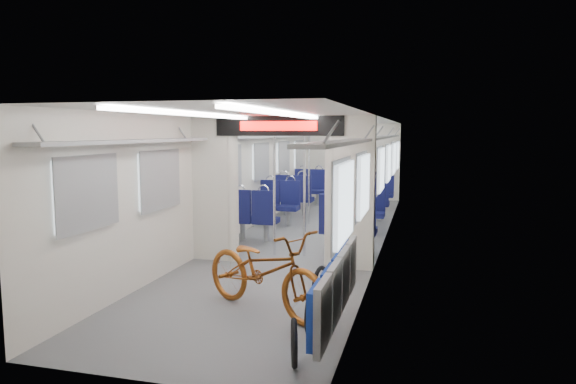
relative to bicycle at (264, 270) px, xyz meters
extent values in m
plane|color=#515456|center=(-0.42, 4.17, -0.49)|extent=(12.00, 12.00, 0.00)
cube|color=beige|center=(-1.87, 4.17, 0.66)|extent=(0.02, 12.00, 2.30)
cube|color=beige|center=(1.03, 4.17, 0.66)|extent=(0.02, 12.00, 2.30)
cube|color=beige|center=(-0.42, 10.17, 0.66)|extent=(2.90, 0.02, 2.30)
cube|color=beige|center=(-0.42, -1.83, 0.66)|extent=(2.90, 0.02, 2.30)
cube|color=silver|center=(-0.42, 4.17, 1.81)|extent=(2.90, 12.00, 0.02)
cube|color=white|center=(-0.97, 4.17, 1.78)|extent=(0.12, 11.40, 0.04)
cube|color=white|center=(0.13, 4.17, 1.78)|extent=(0.12, 11.40, 0.04)
cube|color=beige|center=(-1.54, 2.17, 0.51)|extent=(0.65, 0.18, 2.00)
cube|color=beige|center=(0.71, 2.17, 0.51)|extent=(0.65, 0.18, 2.00)
cube|color=beige|center=(-0.42, 2.17, 1.66)|extent=(2.90, 0.18, 0.30)
cylinder|color=beige|center=(-1.22, 2.17, 0.51)|extent=(0.20, 0.20, 2.00)
cylinder|color=beige|center=(0.38, 2.17, 0.51)|extent=(0.20, 0.20, 2.00)
cube|color=black|center=(-0.42, 2.06, 1.66)|extent=(2.00, 0.03, 0.30)
cube|color=#FF0C07|center=(-0.42, 2.03, 1.66)|extent=(1.20, 0.02, 0.14)
cube|color=silver|center=(-1.84, -0.63, 0.91)|extent=(0.04, 1.00, 0.75)
cube|color=silver|center=(1.00, -0.63, 0.91)|extent=(0.04, 1.00, 0.75)
cube|color=silver|center=(-1.84, 0.97, 0.91)|extent=(0.04, 1.00, 0.75)
cube|color=silver|center=(1.00, 0.97, 0.91)|extent=(0.04, 1.00, 0.75)
cube|color=silver|center=(-1.84, 3.67, 0.91)|extent=(0.04, 1.00, 0.75)
cube|color=silver|center=(1.00, 3.67, 0.91)|extent=(0.04, 1.00, 0.75)
cube|color=silver|center=(-1.84, 5.57, 0.91)|extent=(0.04, 1.00, 0.75)
cube|color=silver|center=(1.00, 5.57, 0.91)|extent=(0.04, 1.00, 0.75)
cube|color=silver|center=(-1.84, 7.47, 0.91)|extent=(0.04, 1.00, 0.75)
cube|color=silver|center=(1.00, 7.47, 0.91)|extent=(0.04, 1.00, 0.75)
cube|color=silver|center=(-1.84, 9.27, 0.91)|extent=(0.04, 1.00, 0.75)
cube|color=silver|center=(1.00, 9.27, 0.91)|extent=(0.04, 1.00, 0.75)
cube|color=gray|center=(-1.69, 0.17, 1.46)|extent=(0.30, 3.60, 0.04)
cube|color=gray|center=(0.85, 0.17, 1.46)|extent=(0.30, 3.60, 0.04)
cube|color=gray|center=(-1.69, 6.17, 1.46)|extent=(0.30, 7.60, 0.04)
cube|color=gray|center=(0.85, 6.17, 1.46)|extent=(0.30, 7.60, 0.04)
cube|color=gray|center=(-0.42, 10.11, 0.51)|extent=(0.90, 0.05, 2.00)
imported|color=brown|center=(0.00, 0.00, 0.00)|extent=(1.96, 1.49, 0.99)
cube|color=gray|center=(0.96, -1.47, 0.09)|extent=(0.06, 0.50, 0.57)
cube|color=navy|center=(0.90, -1.47, 0.09)|extent=(0.06, 0.46, 0.48)
cube|color=gray|center=(0.96, -0.92, 0.09)|extent=(0.06, 0.50, 0.57)
cube|color=navy|center=(0.90, -0.92, 0.09)|extent=(0.06, 0.46, 0.48)
cube|color=gray|center=(0.96, -0.37, 0.09)|extent=(0.06, 0.50, 0.57)
cube|color=navy|center=(0.90, -0.37, 0.09)|extent=(0.06, 0.46, 0.48)
cube|color=gray|center=(0.96, 0.18, 0.09)|extent=(0.06, 0.50, 0.57)
cube|color=navy|center=(0.90, 0.18, 0.09)|extent=(0.06, 0.46, 0.48)
torus|color=black|center=(0.67, -1.26, -0.30)|extent=(0.17, 0.44, 0.44)
torus|color=black|center=(0.67, -0.53, -0.27)|extent=(0.06, 0.50, 0.50)
torus|color=black|center=(0.58, 0.37, -0.28)|extent=(0.13, 0.49, 0.49)
cube|color=#0E103E|center=(-1.12, 3.66, -0.09)|extent=(0.44, 0.41, 0.10)
cylinder|color=gray|center=(-1.12, 3.66, -0.32)|extent=(0.10, 0.10, 0.35)
cube|color=#0E103E|center=(-1.12, 3.49, 0.22)|extent=(0.44, 0.08, 0.54)
torus|color=silver|center=(-1.12, 3.49, 0.49)|extent=(0.22, 0.03, 0.22)
cube|color=#0E103E|center=(-1.12, 5.32, -0.09)|extent=(0.44, 0.41, 0.10)
cylinder|color=gray|center=(-1.12, 5.32, -0.32)|extent=(0.10, 0.10, 0.35)
cube|color=#0E103E|center=(-1.12, 5.48, 0.22)|extent=(0.44, 0.08, 0.54)
torus|color=silver|center=(-1.12, 5.48, 0.49)|extent=(0.22, 0.03, 0.22)
cube|color=#0E103E|center=(-1.59, 3.66, -0.09)|extent=(0.44, 0.41, 0.10)
cylinder|color=gray|center=(-1.59, 3.66, -0.32)|extent=(0.10, 0.10, 0.35)
cube|color=#0E103E|center=(-1.59, 3.49, 0.22)|extent=(0.44, 0.08, 0.54)
torus|color=silver|center=(-1.59, 3.49, 0.49)|extent=(0.22, 0.03, 0.22)
cube|color=#0E103E|center=(-1.59, 5.32, -0.09)|extent=(0.44, 0.41, 0.10)
cylinder|color=gray|center=(-1.59, 5.32, -0.32)|extent=(0.10, 0.10, 0.35)
cube|color=#0E103E|center=(-1.59, 5.48, 0.22)|extent=(0.44, 0.08, 0.54)
torus|color=silver|center=(-1.59, 5.48, 0.49)|extent=(0.22, 0.03, 0.22)
cube|color=#0E103E|center=(0.28, 3.10, -0.09)|extent=(0.47, 0.44, 0.10)
cylinder|color=gray|center=(0.28, 3.10, -0.32)|extent=(0.10, 0.10, 0.35)
cube|color=#0E103E|center=(0.28, 2.92, 0.24)|extent=(0.47, 0.08, 0.58)
torus|color=silver|center=(0.28, 2.92, 0.53)|extent=(0.24, 0.03, 0.24)
cube|color=#0E103E|center=(0.28, 4.89, -0.09)|extent=(0.47, 0.44, 0.10)
cylinder|color=gray|center=(0.28, 4.89, -0.32)|extent=(0.10, 0.10, 0.35)
cube|color=#0E103E|center=(0.28, 5.07, 0.24)|extent=(0.47, 0.08, 0.58)
torus|color=silver|center=(0.28, 5.07, 0.53)|extent=(0.24, 0.03, 0.24)
cube|color=#0E103E|center=(0.75, 3.10, -0.09)|extent=(0.47, 0.44, 0.10)
cylinder|color=gray|center=(0.75, 3.10, -0.32)|extent=(0.10, 0.10, 0.35)
cube|color=#0E103E|center=(0.75, 2.92, 0.24)|extent=(0.47, 0.08, 0.58)
torus|color=silver|center=(0.75, 2.92, 0.53)|extent=(0.24, 0.03, 0.24)
cube|color=#0E103E|center=(0.75, 4.89, -0.09)|extent=(0.47, 0.44, 0.10)
cylinder|color=gray|center=(0.75, 4.89, -0.32)|extent=(0.10, 0.10, 0.35)
cube|color=#0E103E|center=(0.75, 5.07, 0.24)|extent=(0.47, 0.08, 0.58)
torus|color=silver|center=(0.75, 5.07, 0.53)|extent=(0.24, 0.03, 0.24)
cube|color=#0E103E|center=(-1.12, 6.77, -0.09)|extent=(0.46, 0.43, 0.10)
cylinder|color=gray|center=(-1.12, 6.77, -0.32)|extent=(0.10, 0.10, 0.35)
cube|color=#0E103E|center=(-1.12, 6.60, 0.24)|extent=(0.46, 0.08, 0.56)
torus|color=silver|center=(-1.12, 6.60, 0.52)|extent=(0.23, 0.03, 0.23)
cube|color=#0E103E|center=(-1.12, 8.50, -0.09)|extent=(0.46, 0.43, 0.10)
cylinder|color=gray|center=(-1.12, 8.50, -0.32)|extent=(0.10, 0.10, 0.35)
cube|color=#0E103E|center=(-1.12, 8.68, 0.24)|extent=(0.46, 0.08, 0.56)
torus|color=silver|center=(-1.12, 8.68, 0.52)|extent=(0.23, 0.03, 0.23)
cube|color=#0E103E|center=(-1.59, 6.77, -0.09)|extent=(0.46, 0.43, 0.10)
cylinder|color=gray|center=(-1.59, 6.77, -0.32)|extent=(0.10, 0.10, 0.35)
cube|color=#0E103E|center=(-1.59, 6.60, 0.24)|extent=(0.46, 0.08, 0.56)
torus|color=silver|center=(-1.59, 6.60, 0.52)|extent=(0.23, 0.03, 0.23)
cube|color=#0E103E|center=(-1.59, 8.50, -0.09)|extent=(0.46, 0.43, 0.10)
cylinder|color=gray|center=(-1.59, 8.50, -0.32)|extent=(0.10, 0.10, 0.35)
cube|color=#0E103E|center=(-1.59, 8.68, 0.24)|extent=(0.46, 0.08, 0.56)
torus|color=silver|center=(-1.59, 8.68, 0.52)|extent=(0.23, 0.03, 0.23)
cube|color=#0E103E|center=(0.28, 6.51, -0.09)|extent=(0.45, 0.42, 0.10)
cylinder|color=gray|center=(0.28, 6.51, -0.32)|extent=(0.10, 0.10, 0.35)
cube|color=#0E103E|center=(0.28, 6.34, 0.23)|extent=(0.45, 0.08, 0.54)
torus|color=silver|center=(0.28, 6.34, 0.50)|extent=(0.23, 0.03, 0.23)
cube|color=#0E103E|center=(0.28, 8.19, -0.09)|extent=(0.45, 0.42, 0.10)
cylinder|color=gray|center=(0.28, 8.19, -0.32)|extent=(0.10, 0.10, 0.35)
cube|color=#0E103E|center=(0.28, 8.36, 0.23)|extent=(0.45, 0.08, 0.54)
torus|color=silver|center=(0.28, 8.36, 0.50)|extent=(0.23, 0.03, 0.23)
cube|color=#0E103E|center=(0.75, 6.51, -0.09)|extent=(0.45, 0.42, 0.10)
cylinder|color=gray|center=(0.75, 6.51, -0.32)|extent=(0.10, 0.10, 0.35)
cube|color=#0E103E|center=(0.75, 6.34, 0.23)|extent=(0.45, 0.08, 0.54)
torus|color=silver|center=(0.75, 6.34, 0.50)|extent=(0.23, 0.03, 0.23)
cube|color=#0E103E|center=(0.75, 8.19, -0.09)|extent=(0.45, 0.42, 0.10)
cylinder|color=gray|center=(0.75, 8.19, -0.32)|extent=(0.10, 0.10, 0.35)
cube|color=#0E103E|center=(0.75, 8.36, 0.23)|extent=(0.45, 0.08, 0.54)
torus|color=silver|center=(0.75, 8.36, 0.50)|extent=(0.23, 0.03, 0.23)
cylinder|color=silver|center=(-0.66, 2.66, 0.66)|extent=(0.04, 0.04, 2.30)
cylinder|color=silver|center=(-0.16, 2.73, 0.66)|extent=(0.04, 0.04, 2.30)
cylinder|color=silver|center=(-0.75, 5.69, 0.66)|extent=(0.04, 0.04, 2.30)
cylinder|color=silver|center=(-0.01, 5.93, 0.66)|extent=(0.04, 0.04, 2.30)
camera|label=1|loc=(1.72, -5.44, 1.57)|focal=32.00mm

